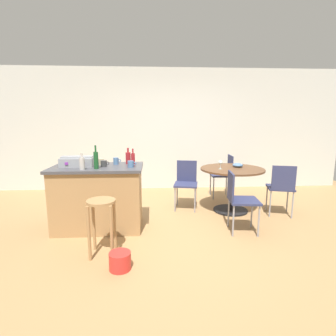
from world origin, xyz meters
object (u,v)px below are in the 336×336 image
object	(u,v)px
folding_chair_left	(224,172)
dining_table	(232,178)
wine_glass	(221,163)
folding_chair_right	(186,181)
bottle_2	(96,160)
cup_2	(131,164)
folding_chair_near	(239,197)
wooden_stool	(102,215)
cup_3	(101,162)
folding_chair_far	(281,186)
bottle_1	(128,158)
cup_1	(104,163)
bottle_3	(82,163)
kitchen_island	(99,197)
bottle_0	(133,159)
cup_0	(116,161)
toolbox	(77,162)
serving_bowl	(238,165)
plastic_bucket	(120,261)

from	to	relation	value
folding_chair_left	dining_table	bearing A→B (deg)	-96.81
wine_glass	folding_chair_right	bearing A→B (deg)	153.37
folding_chair_left	bottle_2	distance (m)	2.79
cup_2	folding_chair_near	bearing A→B (deg)	-6.27
wooden_stool	cup_3	world-z (taller)	cup_3
folding_chair_far	bottle_1	world-z (taller)	bottle_1
wooden_stool	cup_1	distance (m)	0.92
folding_chair_right	bottle_1	size ratio (longest dim) A/B	3.52
bottle_1	bottle_3	size ratio (longest dim) A/B	1.09
folding_chair_right	kitchen_island	bearing A→B (deg)	-149.90
bottle_2	kitchen_island	bearing A→B (deg)	98.87
bottle_0	cup_0	world-z (taller)	bottle_0
folding_chair_right	cup_3	xyz separation A→B (m)	(-1.35, -0.68, 0.47)
wooden_stool	kitchen_island	bearing A→B (deg)	103.59
kitchen_island	toolbox	distance (m)	0.59
wooden_stool	folding_chair_far	world-z (taller)	folding_chair_far
toolbox	cup_1	size ratio (longest dim) A/B	3.73
kitchen_island	folding_chair_right	world-z (taller)	kitchen_island
bottle_0	dining_table	bearing A→B (deg)	18.73
bottle_1	cup_3	world-z (taller)	bottle_1
folding_chair_right	wine_glass	size ratio (longest dim) A/B	5.90
cup_3	folding_chair_near	bearing A→B (deg)	-11.48
bottle_3	wine_glass	xyz separation A→B (m)	(2.07, 0.79, -0.14)
cup_3	serving_bowl	world-z (taller)	cup_3
serving_bowl	folding_chair_left	bearing A→B (deg)	92.24
dining_table	serving_bowl	xyz separation A→B (m)	(0.13, 0.11, 0.21)
folding_chair_left	bottle_3	world-z (taller)	bottle_3
folding_chair_far	bottle_0	xyz separation A→B (m)	(-2.38, -0.28, 0.51)
folding_chair_right	dining_table	bearing A→B (deg)	-16.38
bottle_0	bottle_3	size ratio (longest dim) A/B	1.12
folding_chair_near	cup_3	world-z (taller)	cup_3
bottle_0	serving_bowl	xyz separation A→B (m)	(1.76, 0.66, -0.22)
kitchen_island	cup_3	world-z (taller)	cup_3
bottle_3	folding_chair_left	bearing A→B (deg)	35.12
dining_table	bottle_2	bearing A→B (deg)	-159.69
bottle_3	cup_0	xyz separation A→B (m)	(0.39, 0.39, -0.03)
folding_chair_near	bottle_2	world-z (taller)	bottle_2
toolbox	cup_3	distance (m)	0.33
cup_1	folding_chair_near	bearing A→B (deg)	-7.12
cup_1	cup_0	bearing A→B (deg)	49.43
plastic_bucket	toolbox	bearing A→B (deg)	121.74
dining_table	cup_1	size ratio (longest dim) A/B	8.83
folding_chair_left	toolbox	bearing A→B (deg)	-150.63
cup_1	plastic_bucket	world-z (taller)	cup_1
folding_chair_far	kitchen_island	bearing A→B (deg)	-173.93
folding_chair_left	kitchen_island	bearing A→B (deg)	-147.69
toolbox	cup_3	xyz separation A→B (m)	(0.31, 0.12, -0.02)
bottle_3	bottle_1	bearing A→B (deg)	37.64
cup_1	cup_3	size ratio (longest dim) A/B	1.08
folding_chair_near	cup_0	xyz separation A→B (m)	(-1.74, 0.41, 0.46)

